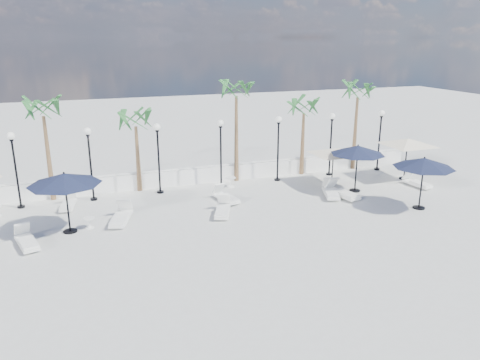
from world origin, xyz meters
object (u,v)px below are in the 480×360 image
object	(u,v)px
lounger_1	(27,241)
parasol_cream_sq_b	(408,139)
parasol_navy_mid	(358,150)
lounger_2	(121,216)
lounger_7	(417,182)
lounger_6	(342,192)
lounger_3	(226,197)
parasol_navy_right	(424,163)
parasol_cream_sq_a	(334,149)
parasol_navy_left	(64,179)
lounger_5	(223,209)
lounger_0	(68,203)
lounger_4	(331,192)

from	to	relation	value
lounger_1	parasol_cream_sq_b	world-z (taller)	parasol_cream_sq_b
parasol_navy_mid	parasol_cream_sq_b	distance (m)	4.22
lounger_2	lounger_7	distance (m)	16.52
lounger_1	lounger_6	distance (m)	15.42
lounger_3	parasol_cream_sq_b	xyz separation A→B (m)	(11.35, 0.24, 2.22)
lounger_2	parasol_navy_right	distance (m)	14.67
lounger_3	lounger_7	xyz separation A→B (m)	(11.09, -1.24, -0.01)
lounger_2	parasol_cream_sq_b	bearing A→B (deg)	22.70
lounger_3	parasol_navy_right	xyz separation A→B (m)	(8.76, -4.23, 2.09)
lounger_6	lounger_3	bearing A→B (deg)	154.62
lounger_3	lounger_6	bearing A→B (deg)	-27.28
parasol_navy_right	parasol_cream_sq_b	bearing A→B (deg)	59.87
lounger_7	parasol_cream_sq_a	bearing A→B (deg)	146.71
lounger_6	parasol_navy_mid	distance (m)	2.48
lounger_6	parasol_navy_right	bearing A→B (deg)	-57.43
parasol_navy_mid	parasol_navy_right	xyz separation A→B (m)	(1.50, -3.44, 0.01)
lounger_2	lounger_7	world-z (taller)	lounger_2
parasol_cream_sq_b	parasol_navy_left	bearing A→B (deg)	-174.62
lounger_3	parasol_navy_left	world-z (taller)	parasol_navy_left
lounger_5	parasol_navy_left	bearing A→B (deg)	-160.07
lounger_1	lounger_5	world-z (taller)	lounger_5
lounger_0	lounger_6	size ratio (longest dim) A/B	0.85
lounger_3	parasol_cream_sq_a	xyz separation A→B (m)	(6.71, 0.77, 1.87)
lounger_1	lounger_6	size ratio (longest dim) A/B	0.92
lounger_7	lounger_5	bearing A→B (deg)	173.90
lounger_0	parasol_navy_right	distance (m)	17.65
lounger_7	parasol_cream_sq_a	distance (m)	5.17
lounger_5	parasol_navy_left	world-z (taller)	parasol_navy_left
lounger_4	parasol_navy_mid	xyz separation A→B (m)	(1.72, 0.33, 2.07)
lounger_3	parasol_cream_sq_a	size ratio (longest dim) A/B	0.43
lounger_2	parasol_navy_right	world-z (taller)	parasol_navy_right
parasol_cream_sq_a	lounger_4	bearing A→B (deg)	-121.62
lounger_4	parasol_cream_sq_b	world-z (taller)	parasol_cream_sq_b
lounger_3	parasol_cream_sq_b	bearing A→B (deg)	-12.53
lounger_2	lounger_3	bearing A→B (deg)	29.71
lounger_0	lounger_6	xyz separation A→B (m)	(13.79, -3.14, 0.04)
parasol_navy_mid	parasol_cream_sq_b	size ratio (longest dim) A/B	0.56
lounger_6	parasol_navy_right	size ratio (longest dim) A/B	0.75
lounger_5	parasol_cream_sq_b	distance (m)	12.44
lounger_6	parasol_navy_mid	xyz separation A→B (m)	(1.22, 0.66, 2.06)
lounger_3	lounger_4	distance (m)	5.65
lounger_2	lounger_0	bearing A→B (deg)	147.64
lounger_0	lounger_5	world-z (taller)	lounger_5
parasol_navy_left	parasol_cream_sq_b	world-z (taller)	parasol_navy_left
lounger_5	lounger_3	bearing A→B (deg)	89.18
lounger_5	lounger_7	distance (m)	11.83
parasol_navy_right	parasol_navy_mid	bearing A→B (deg)	113.54
lounger_3	parasol_navy_left	distance (m)	8.13
parasol_navy_right	parasol_navy_left	bearing A→B (deg)	170.76
lounger_3	parasol_navy_mid	size ratio (longest dim) A/B	0.67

